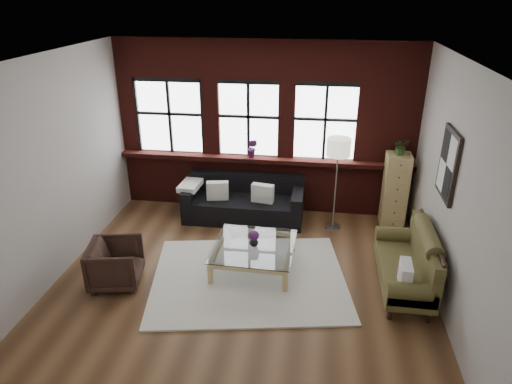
# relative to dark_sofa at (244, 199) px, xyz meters

# --- Properties ---
(floor) EXTENTS (5.50, 5.50, 0.00)m
(floor) POSITION_rel_dark_sofa_xyz_m (0.31, -1.90, -0.40)
(floor) COLOR #52341E
(floor) RESTS_ON ground
(ceiling) EXTENTS (5.50, 5.50, 0.00)m
(ceiling) POSITION_rel_dark_sofa_xyz_m (0.31, -1.90, 2.80)
(ceiling) COLOR white
(ceiling) RESTS_ON ground
(wall_back) EXTENTS (5.50, 0.00, 5.50)m
(wall_back) POSITION_rel_dark_sofa_xyz_m (0.31, 0.60, 1.20)
(wall_back) COLOR #AEA9A2
(wall_back) RESTS_ON ground
(wall_front) EXTENTS (5.50, 0.00, 5.50)m
(wall_front) POSITION_rel_dark_sofa_xyz_m (0.31, -4.40, 1.20)
(wall_front) COLOR #AEA9A2
(wall_front) RESTS_ON ground
(wall_left) EXTENTS (0.00, 5.00, 5.00)m
(wall_left) POSITION_rel_dark_sofa_xyz_m (-2.44, -1.90, 1.20)
(wall_left) COLOR #AEA9A2
(wall_left) RESTS_ON ground
(wall_right) EXTENTS (0.00, 5.00, 5.00)m
(wall_right) POSITION_rel_dark_sofa_xyz_m (3.06, -1.90, 1.20)
(wall_right) COLOR #AEA9A2
(wall_right) RESTS_ON ground
(brick_backwall) EXTENTS (5.50, 0.12, 3.20)m
(brick_backwall) POSITION_rel_dark_sofa_xyz_m (0.31, 0.54, 1.20)
(brick_backwall) COLOR #4A1511
(brick_backwall) RESTS_ON floor
(sill_ledge) EXTENTS (5.50, 0.30, 0.08)m
(sill_ledge) POSITION_rel_dark_sofa_xyz_m (0.31, 0.45, 0.64)
(sill_ledge) COLOR #4A1511
(sill_ledge) RESTS_ON brick_backwall
(window_left) EXTENTS (1.38, 0.10, 1.50)m
(window_left) POSITION_rel_dark_sofa_xyz_m (-1.49, 0.55, 1.35)
(window_left) COLOR black
(window_left) RESTS_ON brick_backwall
(window_mid) EXTENTS (1.38, 0.10, 1.50)m
(window_mid) POSITION_rel_dark_sofa_xyz_m (0.01, 0.55, 1.35)
(window_mid) COLOR black
(window_mid) RESTS_ON brick_backwall
(window_right) EXTENTS (1.38, 0.10, 1.50)m
(window_right) POSITION_rel_dark_sofa_xyz_m (1.41, 0.55, 1.35)
(window_right) COLOR black
(window_right) RESTS_ON brick_backwall
(wall_poster) EXTENTS (0.05, 0.74, 0.94)m
(wall_poster) POSITION_rel_dark_sofa_xyz_m (3.03, -1.60, 1.45)
(wall_poster) COLOR black
(wall_poster) RESTS_ON wall_right
(shag_rug) EXTENTS (3.19, 2.70, 0.03)m
(shag_rug) POSITION_rel_dark_sofa_xyz_m (0.40, -1.93, -0.38)
(shag_rug) COLOR silver
(shag_rug) RESTS_ON floor
(dark_sofa) EXTENTS (2.19, 0.89, 0.79)m
(dark_sofa) POSITION_rel_dark_sofa_xyz_m (0.00, 0.00, 0.00)
(dark_sofa) COLOR black
(dark_sofa) RESTS_ON floor
(pillow_a) EXTENTS (0.42, 0.21, 0.34)m
(pillow_a) POSITION_rel_dark_sofa_xyz_m (-0.47, -0.10, 0.19)
(pillow_a) COLOR white
(pillow_a) RESTS_ON dark_sofa
(pillow_b) EXTENTS (0.42, 0.21, 0.34)m
(pillow_b) POSITION_rel_dark_sofa_xyz_m (0.37, -0.10, 0.19)
(pillow_b) COLOR white
(pillow_b) RESTS_ON dark_sofa
(vintage_settee) EXTENTS (0.75, 1.69, 0.90)m
(vintage_settee) POSITION_rel_dark_sofa_xyz_m (2.61, -1.83, 0.05)
(vintage_settee) COLOR brown
(vintage_settee) RESTS_ON floor
(pillow_settee) EXTENTS (0.16, 0.39, 0.34)m
(pillow_settee) POSITION_rel_dark_sofa_xyz_m (2.53, -2.35, 0.17)
(pillow_settee) COLOR white
(pillow_settee) RESTS_ON vintage_settee
(armchair) EXTENTS (0.85, 0.84, 0.66)m
(armchair) POSITION_rel_dark_sofa_xyz_m (-1.50, -2.30, -0.07)
(armchair) COLOR black
(armchair) RESTS_ON floor
(coffee_table) EXTENTS (1.25, 1.25, 0.41)m
(coffee_table) POSITION_rel_dark_sofa_xyz_m (0.43, -1.62, -0.20)
(coffee_table) COLOR tan
(coffee_table) RESTS_ON shag_rug
(vase) EXTENTS (0.17, 0.17, 0.14)m
(vase) POSITION_rel_dark_sofa_xyz_m (0.43, -1.62, 0.07)
(vase) COLOR #B2B2B2
(vase) RESTS_ON coffee_table
(flowers) EXTENTS (0.16, 0.16, 0.16)m
(flowers) POSITION_rel_dark_sofa_xyz_m (0.43, -1.62, 0.17)
(flowers) COLOR #572162
(flowers) RESTS_ON vase
(drawer_chest) EXTENTS (0.42, 0.42, 1.35)m
(drawer_chest) POSITION_rel_dark_sofa_xyz_m (2.72, 0.16, 0.28)
(drawer_chest) COLOR tan
(drawer_chest) RESTS_ON floor
(potted_plant_top) EXTENTS (0.31, 0.28, 0.29)m
(potted_plant_top) POSITION_rel_dark_sofa_xyz_m (2.72, 0.16, 1.10)
(potted_plant_top) COLOR #2D5923
(potted_plant_top) RESTS_ON drawer_chest
(floor_lamp) EXTENTS (0.40, 0.40, 1.84)m
(floor_lamp) POSITION_rel_dark_sofa_xyz_m (1.65, -0.13, 0.52)
(floor_lamp) COLOR #A5A5A8
(floor_lamp) RESTS_ON floor
(sill_plant) EXTENTS (0.24, 0.21, 0.36)m
(sill_plant) POSITION_rel_dark_sofa_xyz_m (0.10, 0.42, 0.86)
(sill_plant) COLOR #572162
(sill_plant) RESTS_ON sill_ledge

